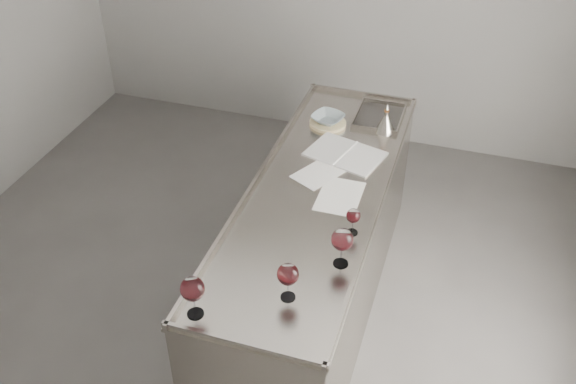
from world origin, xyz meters
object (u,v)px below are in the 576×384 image
(wine_glass_small, at_px, (353,217))
(wine_funnel, at_px, (386,123))
(wine_glass_left, at_px, (192,290))
(ceramic_bowl, at_px, (328,118))
(counter, at_px, (315,251))
(wine_glass_right, at_px, (342,240))
(notebook, at_px, (345,154))
(wine_glass_middle, at_px, (288,275))

(wine_glass_small, xyz_separation_m, wine_funnel, (-0.03, 1.07, -0.05))
(wine_glass_left, height_order, wine_glass_small, wine_glass_left)
(wine_glass_left, bearing_deg, wine_funnel, 74.22)
(ceramic_bowl, bearing_deg, wine_glass_left, -94.48)
(ceramic_bowl, bearing_deg, counter, -79.60)
(ceramic_bowl, bearing_deg, wine_glass_right, -72.34)
(notebook, bearing_deg, wine_glass_right, -61.87)
(wine_glass_left, relative_size, wine_funnel, 1.10)
(wine_glass_left, xyz_separation_m, notebook, (0.34, 1.49, -0.15))
(wine_funnel, bearing_deg, wine_glass_left, -105.78)
(notebook, xyz_separation_m, wine_funnel, (0.18, 0.35, 0.05))
(counter, xyz_separation_m, wine_glass_right, (0.27, -0.56, 0.62))
(counter, bearing_deg, wine_glass_left, -104.28)
(wine_glass_left, relative_size, wine_glass_small, 1.42)
(counter, distance_m, wine_glass_middle, 1.05)
(wine_glass_right, distance_m, notebook, 0.99)
(wine_glass_left, distance_m, wine_glass_small, 0.95)
(wine_glass_small, relative_size, ceramic_bowl, 0.76)
(wine_glass_right, height_order, wine_glass_small, wine_glass_right)
(wine_glass_middle, bearing_deg, ceramic_bowl, 98.22)
(counter, relative_size, wine_glass_right, 11.19)
(wine_glass_middle, bearing_deg, wine_funnel, 84.68)
(ceramic_bowl, relative_size, wine_funnel, 1.02)
(wine_glass_left, xyz_separation_m, ceramic_bowl, (0.14, 1.81, -0.11))
(wine_glass_small, xyz_separation_m, ceramic_bowl, (-0.41, 1.03, -0.06))
(wine_glass_left, height_order, wine_glass_right, wine_glass_left)
(wine_glass_right, bearing_deg, notebook, 102.40)
(counter, bearing_deg, wine_glass_right, -63.66)
(wine_glass_middle, height_order, wine_glass_small, wine_glass_middle)
(wine_glass_middle, height_order, wine_glass_right, wine_glass_right)
(wine_glass_left, distance_m, ceramic_bowl, 1.82)
(wine_glass_small, bearing_deg, wine_glass_left, -125.38)
(counter, height_order, ceramic_bowl, ceramic_bowl)
(wine_glass_left, bearing_deg, notebook, 77.16)
(wine_glass_small, bearing_deg, counter, 131.90)
(counter, xyz_separation_m, wine_funnel, (0.24, 0.76, 0.53))
(wine_glass_small, bearing_deg, wine_glass_middle, -108.25)
(wine_glass_middle, bearing_deg, counter, 96.33)
(wine_glass_left, bearing_deg, ceramic_bowl, 85.52)
(wine_glass_right, bearing_deg, wine_glass_middle, -121.19)
(notebook, height_order, ceramic_bowl, ceramic_bowl)
(ceramic_bowl, distance_m, wine_funnel, 0.38)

